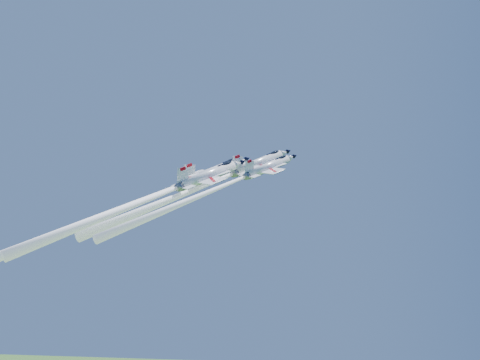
# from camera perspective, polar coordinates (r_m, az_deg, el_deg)

# --- Properties ---
(jet_lead) EXTENTS (27.23, 31.75, 33.05)m
(jet_lead) POSITION_cam_1_polar(r_m,az_deg,el_deg) (108.37, -3.79, -0.56)
(jet_lead) COLOR white
(jet_left) EXTENTS (34.17, 40.87, 47.29)m
(jet_left) POSITION_cam_1_polar(r_m,az_deg,el_deg) (106.00, -12.33, -2.88)
(jet_left) COLOR white
(jet_right) EXTENTS (23.64, 27.78, 29.94)m
(jet_right) POSITION_cam_1_polar(r_m,az_deg,el_deg) (99.32, -2.70, -1.01)
(jet_right) COLOR white
(jet_slot) EXTENTS (26.40, 30.63, 31.48)m
(jet_slot) POSITION_cam_1_polar(r_m,az_deg,el_deg) (100.16, -9.70, -2.01)
(jet_slot) COLOR white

